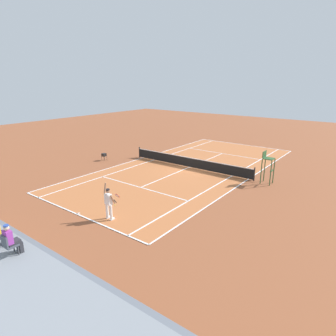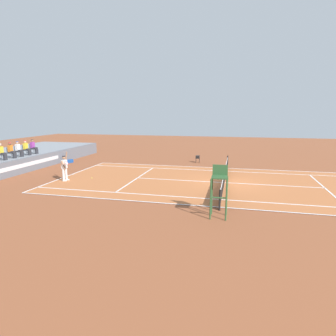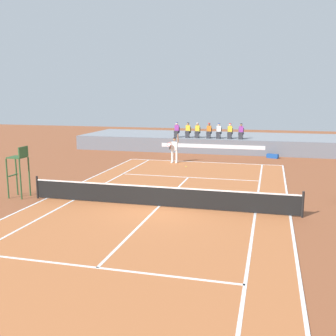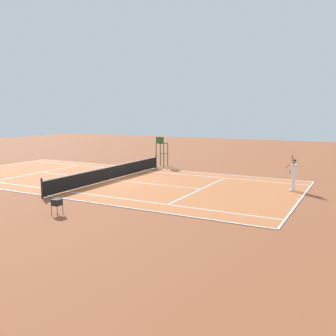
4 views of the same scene
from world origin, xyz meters
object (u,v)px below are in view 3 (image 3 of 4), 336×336
spectator_seated_1 (188,130)px  tennis_player (174,149)px  spectator_seated_4 (219,131)px  spectator_seated_3 (209,131)px  spectator_seated_5 (230,131)px  umpire_chair (19,165)px  tennis_ball (186,167)px  spectator_seated_6 (241,132)px  equipment_bag (273,156)px  spectator_seated_0 (177,130)px  spectator_seated_2 (197,131)px

spectator_seated_1 → tennis_player: bearing=-87.8°
spectator_seated_4 → spectator_seated_3: bearing=180.0°
spectator_seated_5 → umpire_chair: spectator_seated_5 is taller
tennis_player → tennis_ball: (1.16, -1.47, -0.96)m
spectator_seated_6 → umpire_chair: size_ratio=0.52×
umpire_chair → spectator_seated_5: bearing=64.2°
spectator_seated_4 → spectator_seated_6: (1.83, 0.00, 0.00)m
tennis_ball → equipment_bag: (5.65, 5.45, 0.13)m
spectator_seated_0 → spectator_seated_4: (3.59, 0.00, 0.00)m
spectator_seated_2 → umpire_chair: 17.79m
spectator_seated_4 → spectator_seated_1: bearing=180.0°
spectator_seated_3 → tennis_ball: size_ratio=18.60×
spectator_seated_1 → spectator_seated_5: same height
spectator_seated_1 → umpire_chair: (-4.63, -16.93, -0.27)m
spectator_seated_2 → spectator_seated_6: 3.63m
spectator_seated_3 → spectator_seated_1: bearing=180.0°
spectator_seated_6 → tennis_ball: 8.05m
spectator_seated_3 → tennis_player: size_ratio=0.61×
spectator_seated_1 → spectator_seated_3: bearing=0.0°
tennis_ball → equipment_bag: size_ratio=0.07×
tennis_player → spectator_seated_0: bearing=101.7°
spectator_seated_2 → spectator_seated_3: 0.98m
tennis_player → tennis_ball: tennis_player is taller
spectator_seated_6 → equipment_bag: bearing=-34.5°
spectator_seated_0 → tennis_player: (1.19, -5.76, -0.83)m
spectator_seated_2 → spectator_seated_1: bearing=180.0°
tennis_player → spectator_seated_5: bearing=60.0°
spectator_seated_5 → equipment_bag: size_ratio=1.32×
spectator_seated_5 → spectator_seated_1: bearing=180.0°
spectator_seated_5 → spectator_seated_6: same height
spectator_seated_6 → umpire_chair: (-9.07, -16.93, -0.27)m
tennis_ball → equipment_bag: equipment_bag is taller
spectator_seated_4 → equipment_bag: spectator_seated_4 is taller
umpire_chair → equipment_bag: umpire_chair is taller
tennis_ball → umpire_chair: (-6.01, -9.70, 1.52)m
spectator_seated_2 → equipment_bag: spectator_seated_2 is taller
tennis_player → umpire_chair: umpire_chair is taller
spectator_seated_2 → spectator_seated_6: same height
spectator_seated_2 → tennis_ball: bearing=-85.5°
spectator_seated_2 → equipment_bag: 6.68m
spectator_seated_5 → tennis_player: 6.70m
spectator_seated_3 → umpire_chair: bearing=-110.8°
spectator_seated_5 → tennis_player: (-3.32, -5.76, -0.83)m
spectator_seated_0 → spectator_seated_6: 5.42m
spectator_seated_5 → umpire_chair: bearing=-115.8°
spectator_seated_3 → spectator_seated_4: 0.82m
spectator_seated_0 → spectator_seated_6: size_ratio=1.00×
spectator_seated_4 → tennis_player: size_ratio=0.61×
spectator_seated_2 → spectator_seated_3: bearing=0.0°
spectator_seated_0 → spectator_seated_6: same height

